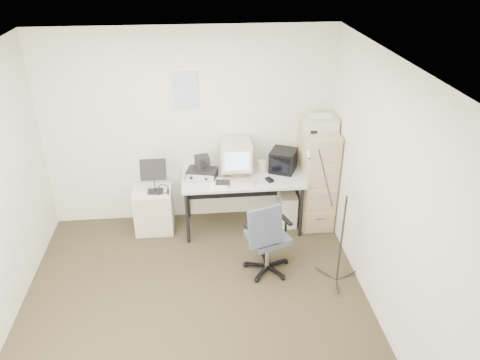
{
  "coord_description": "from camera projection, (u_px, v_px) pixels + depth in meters",
  "views": [
    {
      "loc": [
        0.1,
        -3.66,
        3.42
      ],
      "look_at": [
        0.55,
        0.95,
        0.95
      ],
      "focal_mm": 35.0,
      "sensor_mm": 36.0,
      "label": 1
    }
  ],
  "objects": [
    {
      "name": "music_stand",
      "position": [
        154.0,
        175.0,
        5.64
      ],
      "size": [
        0.34,
        0.22,
        0.46
      ],
      "primitive_type": "cube",
      "rotation": [
        0.0,
        0.0,
        -0.19
      ],
      "color": "black",
      "rests_on": "side_cart"
    },
    {
      "name": "floor",
      "position": [
        196.0,
        307.0,
        4.81
      ],
      "size": [
        3.6,
        3.6,
        0.01
      ],
      "primitive_type": "cube",
      "color": "#30291F",
      "rests_on": "ground"
    },
    {
      "name": "wall_right",
      "position": [
        382.0,
        193.0,
        4.38
      ],
      "size": [
        0.02,
        3.6,
        2.5
      ],
      "primitive_type": "cube",
      "color": "silver",
      "rests_on": "ground"
    },
    {
      "name": "crt_tv",
      "position": [
        283.0,
        161.0,
        5.89
      ],
      "size": [
        0.4,
        0.41,
        0.27
      ],
      "primitive_type": "cube",
      "rotation": [
        0.0,
        0.0,
        -0.43
      ],
      "color": "black",
      "rests_on": "desk"
    },
    {
      "name": "ceiling",
      "position": [
        182.0,
        65.0,
        3.64
      ],
      "size": [
        3.6,
        3.6,
        0.01
      ],
      "primitive_type": "cube",
      "color": "white",
      "rests_on": "ground"
    },
    {
      "name": "papers",
      "position": [
        219.0,
        184.0,
        5.61
      ],
      "size": [
        0.24,
        0.31,
        0.02
      ],
      "primitive_type": "cube",
      "rotation": [
        0.0,
        0.0,
        -0.14
      ],
      "color": "white",
      "rests_on": "desk"
    },
    {
      "name": "printer",
      "position": [
        321.0,
        123.0,
        5.62
      ],
      "size": [
        0.41,
        0.29,
        0.15
      ],
      "primitive_type": "cube",
      "rotation": [
        0.0,
        0.0,
        -0.04
      ],
      "color": "beige",
      "rests_on": "filing_cabinet"
    },
    {
      "name": "pc_tower",
      "position": [
        287.0,
        206.0,
        6.16
      ],
      "size": [
        0.23,
        0.47,
        0.43
      ],
      "primitive_type": "cube",
      "rotation": [
        0.0,
        0.0,
        -0.04
      ],
      "color": "beige",
      "rests_on": "floor"
    },
    {
      "name": "keyboard",
      "position": [
        239.0,
        181.0,
        5.66
      ],
      "size": [
        0.45,
        0.29,
        0.02
      ],
      "primitive_type": "cube",
      "rotation": [
        0.0,
        0.0,
        -0.36
      ],
      "color": "beige",
      "rests_on": "desk"
    },
    {
      "name": "mic_stand",
      "position": [
        343.0,
        227.0,
        4.86
      ],
      "size": [
        0.02,
        0.02,
        1.4
      ],
      "primitive_type": "cylinder",
      "rotation": [
        0.0,
        0.0,
        1.59
      ],
      "color": "black",
      "rests_on": "floor"
    },
    {
      "name": "radio_receiver",
      "position": [
        202.0,
        174.0,
        5.75
      ],
      "size": [
        0.41,
        0.34,
        0.1
      ],
      "primitive_type": "cube",
      "rotation": [
        0.0,
        0.0,
        -0.25
      ],
      "color": "black",
      "rests_on": "desk"
    },
    {
      "name": "crt_monitor",
      "position": [
        236.0,
        158.0,
        5.79
      ],
      "size": [
        0.38,
        0.4,
        0.42
      ],
      "primitive_type": "cube",
      "rotation": [
        0.0,
        0.0,
        -0.0
      ],
      "color": "beige",
      "rests_on": "desk"
    },
    {
      "name": "side_cart",
      "position": [
        154.0,
        210.0,
        5.93
      ],
      "size": [
        0.48,
        0.38,
        0.59
      ],
      "primitive_type": "cube",
      "rotation": [
        0.0,
        0.0,
        -0.01
      ],
      "color": "silver",
      "rests_on": "floor"
    },
    {
      "name": "wall_back",
      "position": [
        189.0,
        129.0,
        5.8
      ],
      "size": [
        3.6,
        0.02,
        2.5
      ],
      "primitive_type": "cube",
      "color": "silver",
      "rests_on": "ground"
    },
    {
      "name": "desk",
      "position": [
        242.0,
        202.0,
        5.97
      ],
      "size": [
        1.5,
        0.7,
        0.73
      ],
      "primitive_type": "cube",
      "color": "silver",
      "rests_on": "floor"
    },
    {
      "name": "mouse",
      "position": [
        269.0,
        180.0,
        5.68
      ],
      "size": [
        0.1,
        0.13,
        0.03
      ],
      "primitive_type": "cube",
      "rotation": [
        0.0,
        0.0,
        0.42
      ],
      "color": "black",
      "rests_on": "desk"
    },
    {
      "name": "radio_speaker",
      "position": [
        202.0,
        162.0,
        5.72
      ],
      "size": [
        0.19,
        0.18,
        0.17
      ],
      "primitive_type": "cube",
      "rotation": [
        0.0,
        0.0,
        0.19
      ],
      "color": "black",
      "rests_on": "radio_receiver"
    },
    {
      "name": "desk_speaker",
      "position": [
        261.0,
        167.0,
        5.86
      ],
      "size": [
        0.11,
        0.11,
        0.16
      ],
      "primitive_type": "cube",
      "rotation": [
        0.0,
        0.0,
        0.43
      ],
      "color": "#C5B995",
      "rests_on": "desk"
    },
    {
      "name": "office_chair",
      "position": [
        268.0,
        236.0,
        5.13
      ],
      "size": [
        0.68,
        0.68,
        0.92
      ],
      "primitive_type": "cube",
      "rotation": [
        0.0,
        0.0,
        0.33
      ],
      "color": "#434858",
      "rests_on": "floor"
    },
    {
      "name": "headphones",
      "position": [
        163.0,
        191.0,
        5.67
      ],
      "size": [
        0.15,
        0.15,
        0.03
      ],
      "primitive_type": "torus",
      "rotation": [
        0.0,
        0.0,
        -0.01
      ],
      "color": "black",
      "rests_on": "side_cart"
    },
    {
      "name": "wall_calendar",
      "position": [
        185.0,
        90.0,
        5.56
      ],
      "size": [
        0.3,
        0.02,
        0.44
      ],
      "primitive_type": "cube",
      "color": "white",
      "rests_on": "wall_back"
    },
    {
      "name": "filing_cabinet",
      "position": [
        316.0,
        178.0,
        5.94
      ],
      "size": [
        0.4,
        0.6,
        1.3
      ],
      "primitive_type": "cube",
      "color": "tan",
      "rests_on": "floor"
    }
  ]
}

